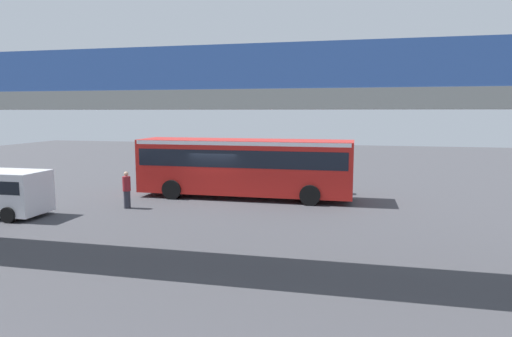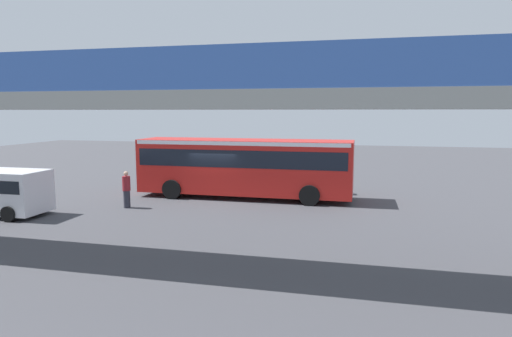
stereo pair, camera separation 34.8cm
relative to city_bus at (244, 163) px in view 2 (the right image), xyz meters
The scene contains 9 objects.
ground 2.39m from the city_bus, 22.94° to the left, with size 80.00×80.00×0.00m, color #424247.
city_bus is the anchor object (origin of this frame).
bicycle_black 12.16m from the city_bus, 13.59° to the left, with size 1.77×0.44×0.96m.
pedestrian 6.29m from the city_bus, 37.87° to the left, with size 0.38×0.38×1.79m.
traffic_sign 4.55m from the city_bus, 150.73° to the right, with size 0.08×0.60×2.80m.
lane_dash_leftmost 3.59m from the city_bus, 149.98° to the right, with size 2.00×0.20×0.01m, color silver.
lane_dash_left 2.78m from the city_bus, 48.50° to the right, with size 2.00×0.20×0.01m, color silver.
lane_dash_centre 5.88m from the city_bus, 15.95° to the right, with size 2.00×0.20×0.01m, color silver.
pedestrian_overpass 11.30m from the city_bus, 82.90° to the left, with size 29.09×2.60×6.32m.
Camera 2 is at (-7.48, 22.31, 4.67)m, focal length 31.03 mm.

